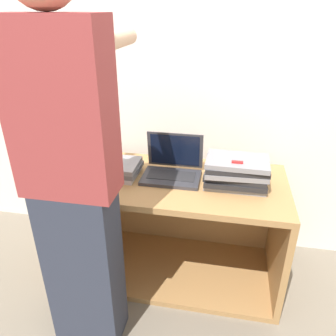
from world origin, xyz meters
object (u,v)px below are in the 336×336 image
Objects in this scene: laptop_open at (172,168)px; person at (73,180)px; laptop_stack_right at (236,172)px; laptop_stack_left at (111,168)px.

person reaches higher than laptop_open.
person is (-0.70, -0.52, 0.16)m from laptop_stack_right.
laptop_stack_right is at bearing -0.06° from laptop_stack_left.
laptop_stack_left is 0.56m from person.
laptop_open is 0.95× the size of laptop_stack_left.
laptop_stack_left is at bearing 93.46° from person.
laptop_stack_left is (-0.37, -0.04, -0.01)m from laptop_open.
laptop_stack_left is at bearing 179.94° from laptop_stack_right.
laptop_open is 0.19× the size of person.
person is at bearing -143.31° from laptop_stack_right.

